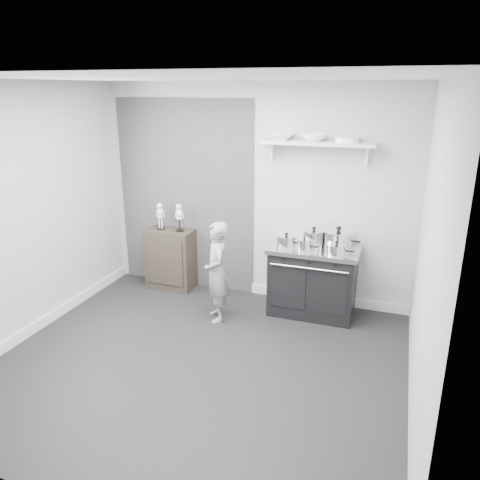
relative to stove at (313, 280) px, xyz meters
name	(u,v)px	position (x,y,z in m)	size (l,w,h in m)	color
ground	(198,362)	(-0.86, -1.48, -0.42)	(4.00, 4.00, 0.00)	black
room_shell	(191,199)	(-0.95, -1.33, 1.22)	(4.02, 3.62, 2.71)	#A6A6A3
wall_shelf	(318,144)	(-0.06, 0.20, 1.59)	(1.30, 0.26, 0.24)	silver
stove	(313,280)	(0.00, 0.00, 0.00)	(1.05, 0.65, 0.84)	black
side_cabinet	(171,259)	(-1.97, 0.13, -0.02)	(0.63, 0.37, 0.82)	black
child	(217,272)	(-1.02, -0.54, 0.17)	(0.43, 0.28, 1.19)	gray
pot_front_left	(286,241)	(-0.32, -0.11, 0.49)	(0.31, 0.22, 0.18)	silver
pot_back_left	(314,237)	(-0.04, 0.11, 0.50)	(0.35, 0.26, 0.22)	silver
pot_back_right	(338,239)	(0.25, 0.09, 0.52)	(0.42, 0.34, 0.26)	silver
pot_front_right	(336,249)	(0.27, -0.17, 0.48)	(0.31, 0.22, 0.16)	silver
pot_front_center	(304,245)	(-0.09, -0.17, 0.49)	(0.25, 0.16, 0.17)	silver
skeleton_full	(160,214)	(-2.10, 0.13, 0.60)	(0.12, 0.07, 0.41)	silver
skeleton_torso	(179,216)	(-1.82, 0.13, 0.60)	(0.12, 0.08, 0.42)	silver
bowl_large	(280,137)	(-0.50, 0.19, 1.65)	(0.31, 0.31, 0.08)	white
bowl_small	(314,138)	(-0.11, 0.19, 1.66)	(0.26, 0.26, 0.08)	white
plate_stack	(347,140)	(0.27, 0.19, 1.65)	(0.27, 0.27, 0.06)	white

